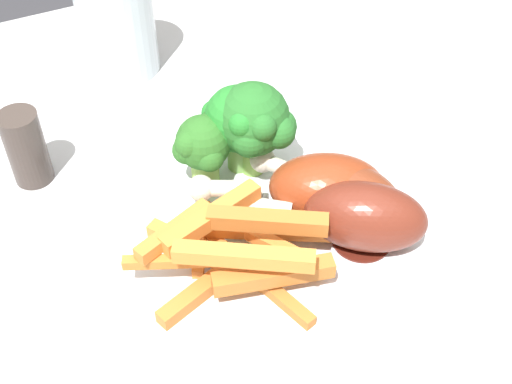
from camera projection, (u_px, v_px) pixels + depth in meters
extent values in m
cube|color=#B7B7BC|center=(259.00, 246.00, 0.51)|extent=(0.99, 0.74, 0.03)
cylinder|color=gray|center=(418.00, 169.00, 1.10)|extent=(0.06, 0.06, 0.70)
cylinder|color=silver|center=(256.00, 217.00, 0.50)|extent=(0.28, 0.28, 0.01)
cylinder|color=#84AF4C|center=(205.00, 169.00, 0.52)|extent=(0.02, 0.02, 0.02)
sphere|color=#2D6825|center=(203.00, 142.00, 0.50)|extent=(0.04, 0.04, 0.04)
sphere|color=#2D6825|center=(186.00, 150.00, 0.49)|extent=(0.02, 0.02, 0.02)
sphere|color=#2D6825|center=(211.00, 118.00, 0.50)|extent=(0.01, 0.01, 0.01)
sphere|color=#2D6825|center=(189.00, 144.00, 0.49)|extent=(0.02, 0.02, 0.02)
sphere|color=#2D6825|center=(210.00, 157.00, 0.49)|extent=(0.02, 0.02, 0.02)
cylinder|color=#76AA52|center=(239.00, 152.00, 0.52)|extent=(0.02, 0.02, 0.03)
sphere|color=#257D2A|center=(238.00, 119.00, 0.50)|extent=(0.05, 0.05, 0.05)
sphere|color=#257D2A|center=(245.00, 124.00, 0.49)|extent=(0.02, 0.02, 0.02)
sphere|color=#257D2A|center=(242.00, 124.00, 0.48)|extent=(0.02, 0.02, 0.02)
sphere|color=#257D2A|center=(233.00, 103.00, 0.51)|extent=(0.03, 0.03, 0.03)
sphere|color=#257D2A|center=(219.00, 111.00, 0.51)|extent=(0.02, 0.02, 0.02)
cylinder|color=#88BB4D|center=(253.00, 155.00, 0.52)|extent=(0.02, 0.02, 0.03)
sphere|color=#276B29|center=(253.00, 119.00, 0.50)|extent=(0.05, 0.05, 0.05)
sphere|color=#276B29|center=(250.00, 138.00, 0.49)|extent=(0.03, 0.03, 0.03)
sphere|color=#276B29|center=(279.00, 132.00, 0.49)|extent=(0.02, 0.02, 0.02)
sphere|color=#276B29|center=(278.00, 126.00, 0.50)|extent=(0.03, 0.03, 0.03)
sphere|color=#276B29|center=(263.00, 127.00, 0.48)|extent=(0.02, 0.02, 0.02)
cube|color=orange|center=(211.00, 256.00, 0.46)|extent=(0.06, 0.09, 0.01)
cube|color=orange|center=(207.00, 260.00, 0.44)|extent=(0.10, 0.05, 0.01)
cube|color=orange|center=(272.00, 244.00, 0.46)|extent=(0.04, 0.07, 0.01)
cube|color=#C16E2D|center=(268.00, 221.00, 0.45)|extent=(0.07, 0.05, 0.01)
cube|color=#BE6C2C|center=(274.00, 275.00, 0.44)|extent=(0.08, 0.03, 0.01)
cube|color=orange|center=(204.00, 243.00, 0.47)|extent=(0.04, 0.06, 0.01)
cube|color=orange|center=(278.00, 230.00, 0.47)|extent=(0.09, 0.05, 0.01)
cube|color=orange|center=(211.00, 217.00, 0.45)|extent=(0.08, 0.03, 0.01)
cube|color=orange|center=(174.00, 231.00, 0.44)|extent=(0.06, 0.03, 0.01)
cube|color=#BE6C2C|center=(259.00, 279.00, 0.45)|extent=(0.04, 0.09, 0.01)
cube|color=#C9722F|center=(207.00, 286.00, 0.45)|extent=(0.08, 0.04, 0.01)
cube|color=orange|center=(244.00, 256.00, 0.42)|extent=(0.08, 0.05, 0.01)
cylinder|color=#4B1810|center=(361.00, 240.00, 0.48)|extent=(0.04, 0.04, 0.00)
ellipsoid|color=maroon|center=(365.00, 217.00, 0.46)|extent=(0.09, 0.09, 0.05)
cylinder|color=beige|center=(270.00, 205.00, 0.47)|extent=(0.04, 0.03, 0.01)
sphere|color=silver|center=(242.00, 201.00, 0.48)|extent=(0.02, 0.02, 0.02)
cylinder|color=#561F11|center=(349.00, 216.00, 0.50)|extent=(0.04, 0.04, 0.00)
ellipsoid|color=brown|center=(352.00, 195.00, 0.48)|extent=(0.08, 0.09, 0.04)
cylinder|color=beige|center=(282.00, 168.00, 0.50)|extent=(0.03, 0.03, 0.01)
sphere|color=silver|center=(263.00, 160.00, 0.51)|extent=(0.02, 0.02, 0.02)
cylinder|color=#601F0F|center=(324.00, 209.00, 0.50)|extent=(0.05, 0.05, 0.00)
ellipsoid|color=maroon|center=(327.00, 187.00, 0.49)|extent=(0.10, 0.08, 0.05)
cylinder|color=beige|center=(232.00, 188.00, 0.49)|extent=(0.04, 0.03, 0.01)
sphere|color=silver|center=(201.00, 188.00, 0.49)|extent=(0.02, 0.02, 0.02)
cylinder|color=silver|center=(116.00, 18.00, 0.61)|extent=(0.07, 0.07, 0.10)
cylinder|color=#423833|center=(26.00, 148.00, 0.52)|extent=(0.03, 0.03, 0.06)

